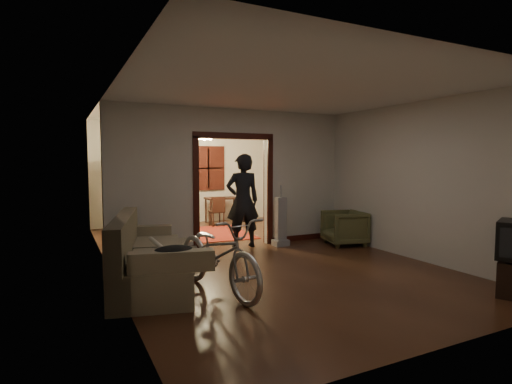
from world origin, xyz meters
TOP-DOWN VIEW (x-y plane):
  - floor at (0.00, 0.00)m, footprint 5.00×8.50m
  - ceiling at (0.00, 0.00)m, footprint 5.00×8.50m
  - wall_back at (0.00, 4.25)m, footprint 5.00×0.02m
  - wall_left at (-2.50, 0.00)m, footprint 0.02×8.50m
  - wall_right at (2.50, 0.00)m, footprint 0.02×8.50m
  - partition_wall at (0.00, 0.75)m, footprint 5.00×0.14m
  - door_casing at (0.00, 0.75)m, footprint 1.74×0.20m
  - far_window at (0.70, 4.21)m, footprint 0.98×0.06m
  - chandelier at (0.00, 2.50)m, footprint 0.24×0.24m
  - light_switch at (1.05, 0.68)m, footprint 0.08×0.01m
  - sofa at (-2.03, -1.15)m, footprint 1.50×2.39m
  - rolled_paper at (-1.93, -0.85)m, footprint 0.10×0.78m
  - jacket at (-1.98, -2.06)m, footprint 0.50×0.37m
  - bicycle at (-1.30, -1.79)m, footprint 1.03×2.07m
  - armchair at (2.15, -0.13)m, footprint 0.95×0.94m
  - vacuum at (0.91, 0.39)m, footprint 0.35×0.30m
  - person at (0.16, 0.63)m, footprint 0.74×0.53m
  - oriental_rug at (0.16, 2.31)m, footprint 1.72×2.18m
  - locker at (-1.41, 3.84)m, footprint 0.99×0.65m
  - globe at (-1.41, 3.84)m, footprint 0.30×0.30m
  - desk at (0.98, 3.81)m, footprint 1.04×0.70m
  - desk_chair at (0.60, 3.31)m, footprint 0.44×0.44m

SIDE VIEW (x-z plane):
  - floor at x=0.00m, z-range -0.01..0.01m
  - oriental_rug at x=0.16m, z-range 0.00..0.02m
  - desk at x=0.98m, z-range 0.00..0.71m
  - armchair at x=2.15m, z-range 0.00..0.72m
  - desk_chair at x=0.60m, z-range 0.00..0.80m
  - vacuum at x=0.91m, z-range 0.00..1.01m
  - sofa at x=-2.03m, z-range 0.00..1.02m
  - bicycle at x=-1.30m, z-range 0.00..1.04m
  - rolled_paper at x=-1.93m, z-range 0.48..0.58m
  - jacket at x=-1.98m, z-range 0.61..0.75m
  - locker at x=-1.41m, z-range 0.00..1.84m
  - person at x=0.16m, z-range 0.00..1.90m
  - door_casing at x=0.00m, z-range -0.06..2.26m
  - light_switch at x=1.05m, z-range 1.19..1.31m
  - wall_back at x=0.00m, z-range 0.00..2.80m
  - wall_left at x=-2.50m, z-range 0.00..2.80m
  - wall_right at x=2.50m, z-range 0.00..2.80m
  - partition_wall at x=0.00m, z-range 0.00..2.80m
  - far_window at x=0.70m, z-range 0.91..2.19m
  - globe at x=-1.41m, z-range 1.79..2.09m
  - chandelier at x=0.00m, z-range 2.23..2.47m
  - ceiling at x=0.00m, z-range 2.79..2.80m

